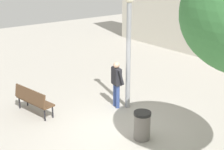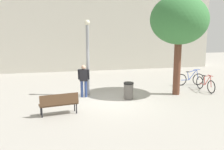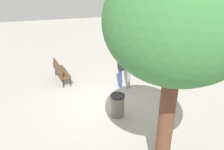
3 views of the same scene
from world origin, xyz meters
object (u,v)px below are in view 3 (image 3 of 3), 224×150
Objects in this scene: lamppost at (130,41)px; trash_bin at (118,105)px; plaza_tree at (178,24)px; park_bench at (60,70)px; person_by_lamppost at (120,67)px.

trash_bin is (1.90, -1.09, -1.77)m from lamppost.
trash_bin is (-2.72, -0.35, -3.45)m from plaza_tree.
park_bench is (-1.56, -2.86, -1.65)m from lamppost.
trash_bin is (2.16, -0.79, -0.54)m from person_by_lamppost.
person_by_lamppost is 5.70m from plaza_tree.
plaza_tree is at bearing 7.37° from trash_bin.
plaza_tree is (4.88, -0.44, 2.91)m from person_by_lamppost.
lamppost is 4.97m from plaza_tree.
lamppost reaches higher than person_by_lamppost.
lamppost is 2.82m from trash_bin.
park_bench is 7.34m from plaza_tree.
person_by_lamppost is at bearing 63.15° from park_bench.
park_bench is at bearing -161.04° from plaza_tree.
park_bench is 0.32× the size of plaza_tree.
park_bench is (-1.30, -2.56, -0.42)m from person_by_lamppost.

